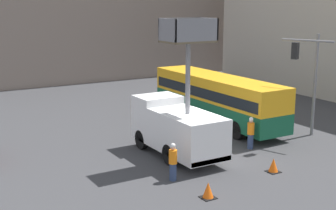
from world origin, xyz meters
name	(u,v)px	position (x,y,z in m)	size (l,w,h in m)	color
ground_plane	(196,160)	(0.00, 0.00, 0.00)	(120.00, 120.00, 0.00)	#38383A
utility_truck	(177,125)	(-0.52, 1.08, 1.68)	(2.42, 6.06, 7.18)	white
city_bus	(217,96)	(5.27, 5.45, 1.88)	(2.56, 11.48, 3.19)	#145638
traffic_light_pole	(308,70)	(7.66, -0.08, 4.12)	(3.15, 2.89, 6.12)	slate
road_worker_near_truck	(173,162)	(-2.48, -1.77, 0.88)	(0.38, 0.38, 1.77)	navy
road_worker_directing	(251,133)	(3.64, 0.08, 0.90)	(0.38, 0.38, 1.80)	navy
traffic_cone_near_truck	(273,166)	(2.20, -3.29, 0.32)	(0.59, 0.59, 0.68)	black
traffic_cone_mid_road	(208,191)	(-2.24, -4.18, 0.32)	(0.60, 0.60, 0.68)	black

